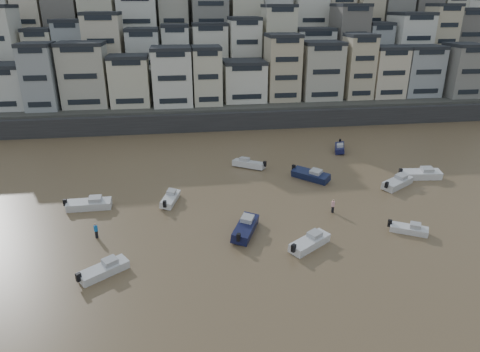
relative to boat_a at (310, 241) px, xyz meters
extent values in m
cube|color=#38383A|center=(-0.05, 45.77, 1.00)|extent=(140.00, 3.00, 3.50)
cube|color=#4C4C47|center=(4.95, 52.77, 1.25)|extent=(140.00, 14.00, 4.00)
cube|color=#4C4C47|center=(4.95, 64.77, 4.25)|extent=(140.00, 14.00, 10.00)
cube|color=#4C4C47|center=(4.95, 76.77, 8.25)|extent=(140.00, 14.00, 18.00)
cube|color=#4C4C47|center=(4.95, 88.77, 12.25)|extent=(140.00, 16.00, 26.00)
cube|color=#4C4C47|center=(4.95, 102.77, 15.25)|extent=(140.00, 18.00, 32.00)
camera|label=1|loc=(-12.70, -37.01, 22.86)|focal=32.00mm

